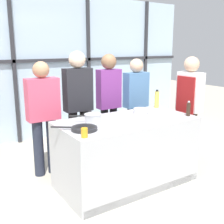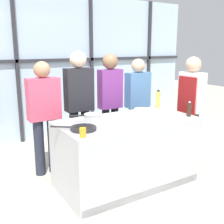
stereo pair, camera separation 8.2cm
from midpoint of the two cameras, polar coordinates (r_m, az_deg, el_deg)
The scene contains 15 objects.
ground_plane at distance 3.94m, azimuth 3.54°, elevation -14.12°, with size 18.00×18.00×0.00m, color #BCB29E.
back_window_wall at distance 5.74m, azimuth -10.88°, elevation 8.98°, with size 6.40×0.10×2.80m.
demo_island at distance 3.75m, azimuth 3.63°, elevation -8.11°, with size 1.79×0.90×0.89m.
chef at distance 4.48m, azimuth 16.18°, elevation 1.68°, with size 0.23×0.41×1.66m.
spectator_far_left at distance 4.02m, azimuth -13.03°, elevation -0.05°, with size 0.45×0.23×1.61m.
spectator_center_left at distance 4.19m, azimuth -6.12°, elevation 2.13°, with size 0.42×0.24×1.74m.
spectator_center_right at distance 4.44m, azimuth 0.16°, elevation 2.67°, with size 0.38×0.24×1.69m.
spectator_far_right at distance 4.76m, azimuth 5.69°, elevation 2.37°, with size 0.42×0.23×1.61m.
frying_pan at distance 3.17m, azimuth -5.22°, elevation -3.29°, with size 0.46×0.39×0.04m.
saucepan at distance 3.49m, azimuth -3.30°, elevation -1.14°, with size 0.38×0.24×0.10m.
white_plate at distance 3.84m, azimuth 9.71°, elevation -0.72°, with size 0.23×0.23×0.01m, color white.
mixing_bowl at distance 3.93m, azimuth 6.66°, elevation 0.20°, with size 0.22×0.22×0.07m.
oil_bottle at distance 4.33m, azimuth 9.89°, elevation 2.51°, with size 0.07×0.07×0.28m.
pepper_grinder at distance 3.90m, azimuth 16.00°, elevation 0.50°, with size 0.05×0.05×0.21m.
juice_glass_near at distance 2.92m, azimuth -5.14°, elevation -4.17°, with size 0.07×0.07×0.10m, color orange.
Camera 2 is at (-1.99, -2.87, 1.81)m, focal length 45.00 mm.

